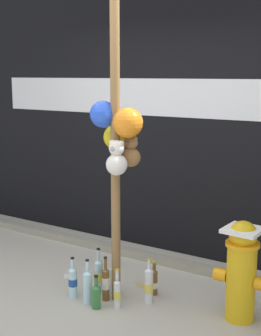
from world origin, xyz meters
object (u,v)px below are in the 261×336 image
Objects in this scene: bottle_8 at (154,281)px; memorial_post at (117,104)px; fire_hydrant at (242,269)px; bottle_6 at (113,280)px; bottle_7 at (73,281)px; bottle_4 at (96,295)px; bottle_0 at (99,275)px; bottle_3 at (149,285)px; bottle_5 at (88,286)px; bottle_2 at (117,293)px; bottle_1 at (106,283)px.

memorial_post is at bearing -132.63° from bottle_8.
bottle_6 is (-1.11, -0.17, -0.29)m from fire_hydrant.
fire_hydrant is at bearing 8.92° from bottle_6.
bottle_7 is at bearing -152.47° from memorial_post.
memorial_post is at bearing 76.28° from bottle_4.
bottle_0 is at bearing 173.60° from memorial_post.
memorial_post reaches higher than bottle_4.
bottle_3 reaches higher than bottle_6.
bottle_6 is at bearing -148.43° from bottle_8.
bottle_0 reaches higher than bottle_7.
bottle_0 is 0.24m from bottle_5.
bottle_2 is at bearing -128.98° from bottle_3.
bottle_5 is at bearing -108.25° from bottle_6.
bottle_3 is 1.07× the size of bottle_7.
bottle_4 is at bearing -14.89° from bottle_5.
bottle_2 is at bearing -58.84° from memorial_post.
bottle_6 reaches higher than bottle_2.
memorial_post is at bearing -167.50° from fire_hydrant.
bottle_5 is at bearing -129.26° from memorial_post.
bottle_1 and bottle_5 have the same top height.
bottle_2 reaches higher than bottle_8.
bottle_6 is (-0.35, -0.03, -0.02)m from bottle_3.
memorial_post is 1.55m from bottle_1.
bottle_1 is at bearing -134.62° from memorial_post.
memorial_post reaches higher than fire_hydrant.
memorial_post reaches higher than bottle_3.
bottle_2 is (0.16, -0.06, -0.02)m from bottle_1.
bottle_3 is 1.36× the size of bottle_4.
bottle_5 is at bearing -164.41° from bottle_2.
memorial_post is 7.73× the size of bottle_5.
memorial_post is 3.74× the size of fire_hydrant.
bottle_2 is 1.18× the size of bottle_4.
bottle_3 is (0.18, 0.22, 0.03)m from bottle_2.
bottle_2 is at bearing 15.59° from bottle_5.
bottle_2 is (0.08, -0.14, -1.57)m from memorial_post.
bottle_7 reaches higher than bottle_6.
bottle_5 is at bearing 165.11° from bottle_4.
bottle_3 is 0.99× the size of bottle_5.
bottle_1 is 1.27× the size of bottle_8.
bottle_1 reaches higher than bottle_6.
bottle_7 is at bearing -156.69° from bottle_3.
fire_hydrant is 2.39× the size of bottle_2.
bottle_7 is at bearing -163.36° from fire_hydrant.
fire_hydrant is at bearing -1.12° from bottle_8.
bottle_4 is 0.73× the size of bottle_5.
bottle_5 reaches higher than bottle_6.
bottle_1 reaches higher than bottle_2.
bottle_1 is (0.15, -0.10, 0.00)m from bottle_0.
bottle_8 is at bearing 25.76° from bottle_0.
bottle_2 is (0.31, -0.16, -0.02)m from bottle_0.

